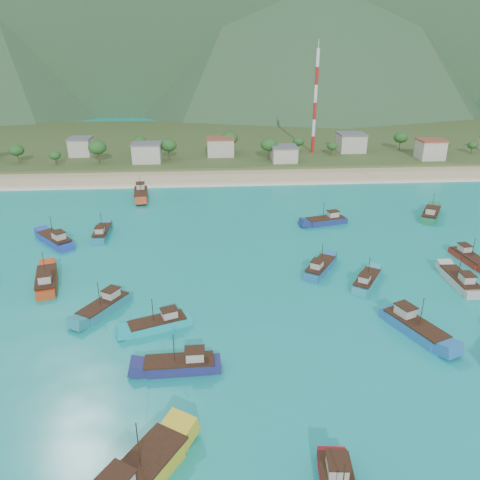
{
  "coord_description": "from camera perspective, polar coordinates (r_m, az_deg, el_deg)",
  "views": [
    {
      "loc": [
        -8.73,
        -70.72,
        40.08
      ],
      "look_at": [
        -2.43,
        18.0,
        3.0
      ],
      "focal_mm": 35.0,
      "sensor_mm": 36.0,
      "label": 1
    }
  ],
  "objects": [
    {
      "name": "boat_5",
      "position": [
        80.01,
        -16.21,
        -7.85
      ],
      "size": [
        8.0,
        10.35,
        6.08
      ],
      "rotation": [
        0.0,
        0.0,
        2.59
      ],
      "color": "teal",
      "rests_on": "ground"
    },
    {
      "name": "boat_9",
      "position": [
        73.68,
        -9.88,
        -10.11
      ],
      "size": [
        10.06,
        6.11,
        5.72
      ],
      "rotation": [
        0.0,
        0.0,
        1.93
      ],
      "color": "#15B1BB",
      "rests_on": "ground"
    },
    {
      "name": "ground",
      "position": [
        81.75,
        2.61,
        -6.75
      ],
      "size": [
        600.0,
        600.0,
        0.0
      ],
      "primitive_type": "plane",
      "color": "#0D8091",
      "rests_on": "ground"
    },
    {
      "name": "radio_tower",
      "position": [
        184.4,
        9.15,
        16.23
      ],
      "size": [
        1.2,
        1.2,
        37.61
      ],
      "color": "red",
      "rests_on": "ground"
    },
    {
      "name": "boat_10",
      "position": [
        64.85,
        -7.2,
        -14.95
      ],
      "size": [
        10.41,
        3.39,
        6.1
      ],
      "rotation": [
        0.0,
        0.0,
        1.6
      ],
      "color": "navy",
      "rests_on": "ground"
    },
    {
      "name": "boat_2",
      "position": [
        110.65,
        -16.46,
        0.78
      ],
      "size": [
        3.02,
        9.77,
        5.75
      ],
      "rotation": [
        0.0,
        0.0,
        0.02
      ],
      "color": "teal",
      "rests_on": "ground"
    },
    {
      "name": "village",
      "position": [
        177.06,
        2.79,
        11.06
      ],
      "size": [
        210.99,
        24.03,
        6.65
      ],
      "color": "beige",
      "rests_on": "ground"
    },
    {
      "name": "boat_15",
      "position": [
        90.91,
        9.71,
        -3.4
      ],
      "size": [
        7.91,
        9.95,
        5.89
      ],
      "rotation": [
        0.0,
        0.0,
        5.7
      ],
      "color": "#21679E",
      "rests_on": "ground"
    },
    {
      "name": "boat_0",
      "position": [
        87.88,
        15.16,
        -4.91
      ],
      "size": [
        7.52,
        9.36,
        5.55
      ],
      "rotation": [
        0.0,
        0.0,
        5.7
      ],
      "color": "teal",
      "rests_on": "ground"
    },
    {
      "name": "boat_23",
      "position": [
        136.52,
        -11.98,
        5.45
      ],
      "size": [
        5.04,
        12.4,
        7.12
      ],
      "rotation": [
        0.0,
        0.0,
        3.27
      ],
      "color": "#B14424",
      "rests_on": "ground"
    },
    {
      "name": "boat_7",
      "position": [
        91.42,
        -22.51,
        -4.67
      ],
      "size": [
        6.05,
        11.69,
        6.63
      ],
      "rotation": [
        0.0,
        0.0,
        0.26
      ],
      "color": "#B63F18",
      "rests_on": "ground"
    },
    {
      "name": "boat_17",
      "position": [
        76.22,
        20.45,
        -9.96
      ],
      "size": [
        7.61,
        11.95,
        6.81
      ],
      "rotation": [
        0.0,
        0.0,
        3.54
      ],
      "color": "#236BB0",
      "rests_on": "ground"
    },
    {
      "name": "boat_3",
      "position": [
        126.82,
        22.23,
        2.87
      ],
      "size": [
        8.77,
        11.32,
        6.65
      ],
      "rotation": [
        0.0,
        0.0,
        5.73
      ],
      "color": "#1B7245",
      "rests_on": "ground"
    },
    {
      "name": "boat_1",
      "position": [
        109.48,
        -21.57,
        -0.05
      ],
      "size": [
        9.96,
        10.65,
        6.66
      ],
      "rotation": [
        0.0,
        0.0,
        0.72
      ],
      "color": "#2343AF",
      "rests_on": "ground"
    },
    {
      "name": "land",
      "position": [
        214.67,
        -1.7,
        11.86
      ],
      "size": [
        400.0,
        110.0,
        2.4
      ],
      "primitive_type": "cube",
      "color": "#385123",
      "rests_on": "ground"
    },
    {
      "name": "boat_19",
      "position": [
        104.34,
        26.09,
        -2.02
      ],
      "size": [
        3.91,
        9.95,
        5.73
      ],
      "rotation": [
        0.0,
        0.0,
        3.25
      ],
      "color": "#A1291E",
      "rests_on": "ground"
    },
    {
      "name": "boat_25",
      "position": [
        93.51,
        25.22,
        -4.57
      ],
      "size": [
        3.25,
        10.65,
        6.27
      ],
      "rotation": [
        0.0,
        0.0,
        6.27
      ],
      "color": "#BBB7AA",
      "rests_on": "ground"
    },
    {
      "name": "beach",
      "position": [
        155.24,
        -0.71,
        7.67
      ],
      "size": [
        400.0,
        18.0,
        1.2
      ],
      "primitive_type": "cube",
      "color": "beige",
      "rests_on": "ground"
    },
    {
      "name": "surf_line",
      "position": [
        146.09,
        -0.48,
        6.71
      ],
      "size": [
        400.0,
        2.5,
        0.08
      ],
      "primitive_type": "cube",
      "color": "white",
      "rests_on": "ground"
    },
    {
      "name": "vegetation",
      "position": [
        176.49,
        -3.41,
        11.21
      ],
      "size": [
        279.71,
        25.47,
        8.45
      ],
      "color": "#235623",
      "rests_on": "ground"
    },
    {
      "name": "boat_13",
      "position": [
        115.33,
        10.41,
        2.28
      ],
      "size": [
        10.68,
        5.46,
        6.06
      ],
      "rotation": [
        0.0,
        0.0,
        1.82
      ],
      "color": "navy",
      "rests_on": "ground"
    }
  ]
}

